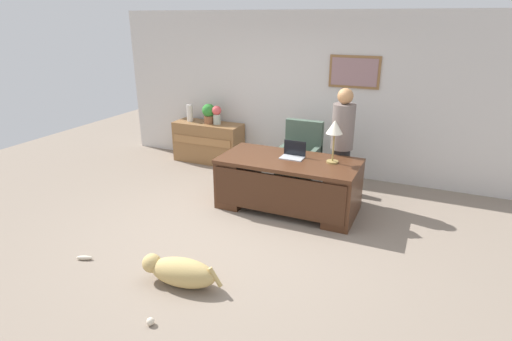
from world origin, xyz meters
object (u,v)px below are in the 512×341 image
object	(u,v)px
vase_empty	(190,113)
dog_toy_plush	(85,258)
armchair	(300,158)
potted_plant	(209,113)
person_standing	(342,144)
dog_toy_bone	(180,268)
vase_with_flowers	(217,114)
desk_lamp	(335,130)
dog_toy_ball	(150,321)
credenza	(209,142)
dog_lying	(180,271)
desk	(288,182)
laptop	(293,154)

from	to	relation	value
vase_empty	dog_toy_plush	bearing A→B (deg)	-77.09
dog_toy_plush	armchair	bearing A→B (deg)	63.61
vase_empty	potted_plant	bearing A→B (deg)	0.00
person_standing	dog_toy_bone	size ratio (longest dim) A/B	9.35
armchair	dog_toy_bone	bearing A→B (deg)	-98.54
vase_with_flowers	potted_plant	world-z (taller)	potted_plant
desk_lamp	dog_toy_plush	distance (m)	3.43
dog_toy_ball	potted_plant	bearing A→B (deg)	113.10
credenza	dog_toy_bone	size ratio (longest dim) A/B	7.23
credenza	armchair	xyz separation A→B (m)	(1.96, -0.48, 0.10)
person_standing	dog_toy_plush	bearing A→B (deg)	-128.26
vase_with_flowers	vase_empty	distance (m)	0.58
armchair	dog_toy_plush	size ratio (longest dim) A/B	5.63
armchair	dog_lying	distance (m)	3.05
vase_with_flowers	desk	bearing A→B (deg)	-35.93
vase_with_flowers	dog_toy_bone	xyz separation A→B (m)	(1.35, -3.29, -0.90)
dog_lying	dog_toy_bone	distance (m)	0.29
desk_lamp	desk	bearing A→B (deg)	-165.92
desk	vase_empty	bearing A→B (deg)	150.99
desk	dog_lying	distance (m)	2.19
desk	person_standing	size ratio (longest dim) A/B	1.15
desk_lamp	credenza	bearing A→B (deg)	155.40
laptop	desk_lamp	distance (m)	0.69
credenza	dog_toy_ball	distance (m)	4.50
armchair	dog_toy_plush	world-z (taller)	armchair
credenza	vase_empty	xyz separation A→B (m)	(-0.38, 0.00, 0.53)
credenza	vase_with_flowers	bearing A→B (deg)	0.41
desk	laptop	world-z (taller)	laptop
dog_toy_plush	dog_toy_ball	bearing A→B (deg)	-22.47
vase_empty	dog_toy_ball	distance (m)	4.73
vase_with_flowers	dog_toy_bone	bearing A→B (deg)	-67.73
credenza	desk	bearing A→B (deg)	-33.23
credenza	potted_plant	xyz separation A→B (m)	(0.03, 0.00, 0.57)
potted_plant	dog_toy_ball	bearing A→B (deg)	-66.90
person_standing	dog_lying	xyz separation A→B (m)	(-0.97, -2.77, -0.71)
dog_lying	laptop	world-z (taller)	laptop
person_standing	vase_with_flowers	distance (m)	2.57
credenza	desk_lamp	distance (m)	3.03
vase_with_flowers	credenza	bearing A→B (deg)	-179.59
person_standing	dog_lying	world-z (taller)	person_standing
credenza	dog_toy_ball	size ratio (longest dim) A/B	17.77
person_standing	potted_plant	xyz separation A→B (m)	(-2.63, 0.73, 0.08)
desk	vase_empty	xyz separation A→B (m)	(-2.46, 1.36, 0.49)
person_standing	dog_lying	size ratio (longest dim) A/B	1.89
armchair	vase_empty	size ratio (longest dim) A/B	3.38
armchair	vase_empty	distance (m)	2.43
vase_with_flowers	dog_toy_ball	world-z (taller)	vase_with_flowers
desk_lamp	armchair	bearing A→B (deg)	133.03
laptop	dog_toy_ball	world-z (taller)	laptop
dog_toy_bone	dog_toy_plush	xyz separation A→B (m)	(-1.11, -0.27, 0.00)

